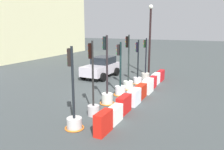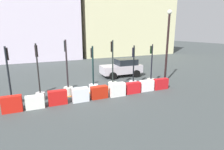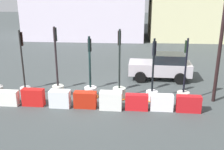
# 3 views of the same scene
# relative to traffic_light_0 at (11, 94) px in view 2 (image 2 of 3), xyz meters

# --- Properties ---
(ground_plane) EXTENTS (120.00, 120.00, 0.00)m
(ground_plane) POSITION_rel_traffic_light_0_xyz_m (5.10, 0.07, -0.61)
(ground_plane) COLOR #3A4040
(traffic_light_0) EXTENTS (0.81, 0.81, 3.47)m
(traffic_light_0) POSITION_rel_traffic_light_0_xyz_m (0.00, 0.00, 0.00)
(traffic_light_0) COLOR #B7B4B0
(traffic_light_0) RESTS_ON ground_plane
(traffic_light_1) EXTENTS (0.57, 0.57, 3.59)m
(traffic_light_1) POSITION_rel_traffic_light_0_xyz_m (1.61, -0.01, 0.11)
(traffic_light_1) COLOR #AFAAAA
(traffic_light_1) RESTS_ON ground_plane
(traffic_light_2) EXTENTS (0.83, 0.83, 3.77)m
(traffic_light_2) POSITION_rel_traffic_light_0_xyz_m (3.40, 0.12, 0.04)
(traffic_light_2) COLOR beige
(traffic_light_2) RESTS_ON ground_plane
(traffic_light_3) EXTENTS (0.86, 0.86, 3.31)m
(traffic_light_3) POSITION_rel_traffic_light_0_xyz_m (5.19, 0.08, -0.05)
(traffic_light_3) COLOR silver
(traffic_light_3) RESTS_ON ground_plane
(traffic_light_4) EXTENTS (0.93, 0.93, 3.68)m
(traffic_light_4) POSITION_rel_traffic_light_0_xyz_m (6.73, 0.13, -0.08)
(traffic_light_4) COLOR beige
(traffic_light_4) RESTS_ON ground_plane
(traffic_light_5) EXTENTS (0.87, 0.87, 3.25)m
(traffic_light_5) POSITION_rel_traffic_light_0_xyz_m (8.46, 0.04, -0.07)
(traffic_light_5) COLOR silver
(traffic_light_5) RESTS_ON ground_plane
(traffic_light_6) EXTENTS (0.64, 0.64, 3.31)m
(traffic_light_6) POSITION_rel_traffic_light_0_xyz_m (10.06, -0.09, -0.03)
(traffic_light_6) COLOR #B5B1A5
(traffic_light_6) RESTS_ON ground_plane
(construction_barrier_0) EXTENTS (1.02, 0.39, 0.91)m
(construction_barrier_0) POSITION_rel_traffic_light_0_xyz_m (0.12, -1.31, -0.15)
(construction_barrier_0) COLOR red
(construction_barrier_0) RESTS_ON ground_plane
(construction_barrier_1) EXTENTS (1.00, 0.41, 0.76)m
(construction_barrier_1) POSITION_rel_traffic_light_0_xyz_m (1.27, -1.30, -0.23)
(construction_barrier_1) COLOR white
(construction_barrier_1) RESTS_ON ground_plane
(construction_barrier_2) EXTENTS (1.09, 0.42, 0.87)m
(construction_barrier_2) POSITION_rel_traffic_light_0_xyz_m (2.53, -1.23, -0.18)
(construction_barrier_2) COLOR red
(construction_barrier_2) RESTS_ON ground_plane
(construction_barrier_3) EXTENTS (1.01, 0.49, 0.86)m
(construction_barrier_3) POSITION_rel_traffic_light_0_xyz_m (3.89, -1.29, -0.18)
(construction_barrier_3) COLOR silver
(construction_barrier_3) RESTS_ON ground_plane
(construction_barrier_4) EXTENTS (1.10, 0.47, 0.81)m
(construction_barrier_4) POSITION_rel_traffic_light_0_xyz_m (5.15, -1.26, -0.21)
(construction_barrier_4) COLOR #AE1F0E
(construction_barrier_4) RESTS_ON ground_plane
(construction_barrier_5) EXTENTS (1.07, 0.49, 0.90)m
(construction_barrier_5) POSITION_rel_traffic_light_0_xyz_m (6.41, -1.35, -0.16)
(construction_barrier_5) COLOR silver
(construction_barrier_5) RESTS_ON ground_plane
(construction_barrier_6) EXTENTS (1.09, 0.39, 0.79)m
(construction_barrier_6) POSITION_rel_traffic_light_0_xyz_m (7.66, -1.31, -0.22)
(construction_barrier_6) COLOR red
(construction_barrier_6) RESTS_ON ground_plane
(construction_barrier_7) EXTENTS (1.08, 0.43, 0.80)m
(construction_barrier_7) POSITION_rel_traffic_light_0_xyz_m (8.85, -1.26, -0.21)
(construction_barrier_7) COLOR white
(construction_barrier_7) RESTS_ON ground_plane
(construction_barrier_8) EXTENTS (1.14, 0.39, 0.81)m
(construction_barrier_8) POSITION_rel_traffic_light_0_xyz_m (10.09, -1.33, -0.21)
(construction_barrier_8) COLOR red
(construction_barrier_8) RESTS_ON ground_plane
(car_silver_hatchback) EXTENTS (3.99, 2.17, 1.69)m
(car_silver_hatchback) POSITION_rel_traffic_light_0_xyz_m (9.27, 3.51, 0.24)
(car_silver_hatchback) COLOR #B6AFB8
(car_silver_hatchback) RESTS_ON ground_plane
(building_main_facade) EXTENTS (14.43, 8.33, 16.56)m
(building_main_facade) POSITION_rel_traffic_light_0_xyz_m (1.59, 19.57, 7.68)
(building_main_facade) COLOR silver
(building_main_facade) RESTS_ON ground_plane
(building_corner_block) EXTENTS (18.44, 7.56, 15.37)m
(building_corner_block) POSITION_rel_traffic_light_0_xyz_m (18.18, 19.57, 7.09)
(building_corner_block) COLOR beige
(building_corner_block) RESTS_ON ground_plane
(street_lamp_post) EXTENTS (0.36, 0.36, 5.96)m
(street_lamp_post) POSITION_rel_traffic_light_0_xyz_m (11.65, 0.07, 2.84)
(street_lamp_post) COLOR black
(street_lamp_post) RESTS_ON ground_plane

